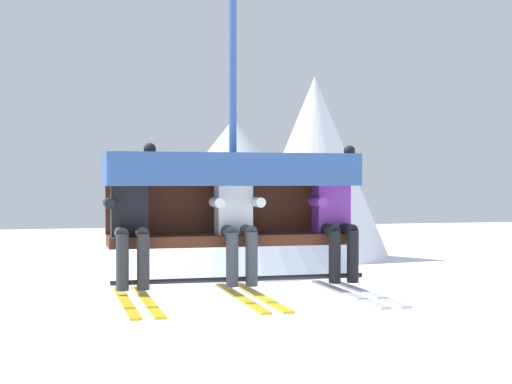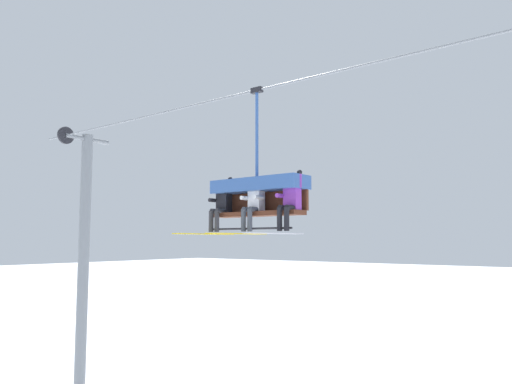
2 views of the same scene
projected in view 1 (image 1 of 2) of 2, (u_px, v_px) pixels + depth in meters
name	position (u px, v px, depth m)	size (l,w,h in m)	color
mountain_peak_west	(234.00, 193.00, 57.67)	(17.49, 17.49, 11.02)	silver
mountain_peak_central	(315.00, 167.00, 65.22)	(12.41, 12.41, 15.11)	white
chairlift_chair	(231.00, 183.00, 7.33)	(2.34, 0.74, 3.22)	#512819
skier_black	(131.00, 216.00, 6.89)	(0.48, 1.70, 1.34)	black
skier_white	(236.00, 217.00, 7.13)	(0.46, 1.70, 1.23)	silver
skier_purple	(336.00, 214.00, 7.37)	(0.48, 1.70, 1.34)	purple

